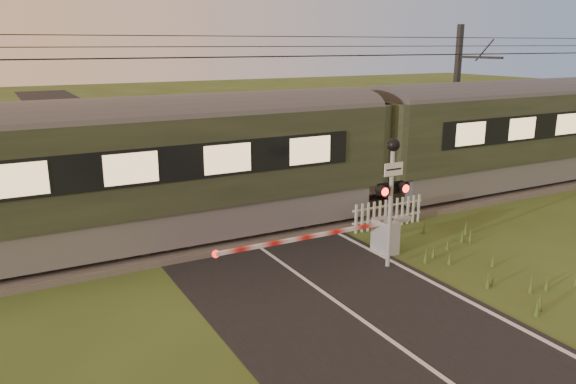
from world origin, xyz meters
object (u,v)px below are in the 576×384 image
train (369,147)px  boom_gate (377,236)px  picket_fence (388,213)px  catenary_mast (457,101)px  crossing_signal (392,180)px

train → boom_gate: train is taller
train → picket_fence: bearing=-105.3°
train → picket_fence: size_ratio=15.78×
train → catenary_mast: 6.77m
boom_gate → crossing_signal: bearing=-109.0°
crossing_signal → train: bearing=60.0°
catenary_mast → boom_gate: bearing=-145.7°
picket_fence → boom_gate: bearing=-135.7°
boom_gate → picket_fence: bearing=44.3°
crossing_signal → picket_fence: bearing=51.7°
crossing_signal → catenary_mast: (8.94, 6.82, 1.05)m
train → crossing_signal: 5.30m
catenary_mast → crossing_signal: bearing=-142.7°
crossing_signal → boom_gate: bearing=71.0°
train → crossing_signal: (-2.65, -4.59, 0.08)m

